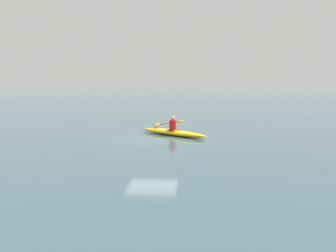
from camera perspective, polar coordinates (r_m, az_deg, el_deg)
name	(u,v)px	position (r m, az deg, el deg)	size (l,w,h in m)	color
ground_plane	(152,139)	(18.05, -2.53, -2.00)	(160.00, 160.00, 0.00)	#334C56
kayak	(173,133)	(19.01, 0.82, -1.04)	(3.80, 3.02, 0.29)	#EAB214
kayaker	(173,124)	(18.97, 0.72, 0.32)	(1.41, 1.93, 0.73)	red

